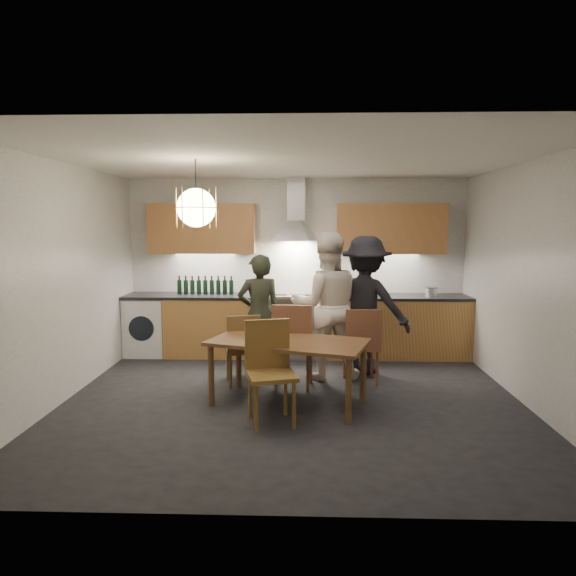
{
  "coord_description": "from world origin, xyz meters",
  "views": [
    {
      "loc": [
        0.13,
        -5.45,
        1.94
      ],
      "look_at": [
        -0.06,
        0.4,
        1.2
      ],
      "focal_mm": 32.0,
      "sensor_mm": 36.0,
      "label": 1
    }
  ],
  "objects_px": {
    "chair_front": "(269,364)",
    "person_mid": "(326,306)",
    "mixing_bowl": "(371,294)",
    "stock_pot": "(431,292)",
    "dining_table": "(288,348)",
    "person_right": "(365,305)",
    "wine_bottles": "(205,285)",
    "chair_back_left": "(243,345)",
    "person_left": "(259,314)"
  },
  "relations": [
    {
      "from": "dining_table",
      "to": "person_right",
      "type": "distance_m",
      "value": 1.57
    },
    {
      "from": "person_mid",
      "to": "person_right",
      "type": "relative_size",
      "value": 1.03
    },
    {
      "from": "wine_bottles",
      "to": "mixing_bowl",
      "type": "bearing_deg",
      "value": -2.97
    },
    {
      "from": "person_right",
      "to": "chair_front",
      "type": "bearing_deg",
      "value": 78.12
    },
    {
      "from": "stock_pot",
      "to": "mixing_bowl",
      "type": "bearing_deg",
      "value": -177.81
    },
    {
      "from": "stock_pot",
      "to": "wine_bottles",
      "type": "distance_m",
      "value": 3.28
    },
    {
      "from": "chair_front",
      "to": "mixing_bowl",
      "type": "height_order",
      "value": "chair_front"
    },
    {
      "from": "stock_pot",
      "to": "chair_back_left",
      "type": "bearing_deg",
      "value": -151.41
    },
    {
      "from": "dining_table",
      "to": "mixing_bowl",
      "type": "distance_m",
      "value": 2.27
    },
    {
      "from": "chair_back_left",
      "to": "person_left",
      "type": "height_order",
      "value": "person_left"
    },
    {
      "from": "mixing_bowl",
      "to": "person_mid",
      "type": "bearing_deg",
      "value": -124.97
    },
    {
      "from": "person_left",
      "to": "person_right",
      "type": "relative_size",
      "value": 0.87
    },
    {
      "from": "chair_back_left",
      "to": "stock_pot",
      "type": "bearing_deg",
      "value": -165.87
    },
    {
      "from": "chair_front",
      "to": "person_right",
      "type": "height_order",
      "value": "person_right"
    },
    {
      "from": "chair_front",
      "to": "stock_pot",
      "type": "distance_m",
      "value": 3.3
    },
    {
      "from": "chair_front",
      "to": "chair_back_left",
      "type": "bearing_deg",
      "value": 95.1
    },
    {
      "from": "person_right",
      "to": "wine_bottles",
      "type": "distance_m",
      "value": 2.41
    },
    {
      "from": "chair_front",
      "to": "person_left",
      "type": "height_order",
      "value": "person_left"
    },
    {
      "from": "dining_table",
      "to": "chair_front",
      "type": "distance_m",
      "value": 0.51
    },
    {
      "from": "wine_bottles",
      "to": "chair_back_left",
      "type": "bearing_deg",
      "value": -63.87
    },
    {
      "from": "person_mid",
      "to": "mixing_bowl",
      "type": "distance_m",
      "value": 1.19
    },
    {
      "from": "person_mid",
      "to": "mixing_bowl",
      "type": "xyz_separation_m",
      "value": [
        0.68,
        0.98,
        0.02
      ]
    },
    {
      "from": "wine_bottles",
      "to": "person_mid",
      "type": "bearing_deg",
      "value": -32.47
    },
    {
      "from": "chair_front",
      "to": "person_mid",
      "type": "relative_size",
      "value": 0.54
    },
    {
      "from": "person_mid",
      "to": "stock_pot",
      "type": "relative_size",
      "value": 10.41
    },
    {
      "from": "person_right",
      "to": "dining_table",
      "type": "bearing_deg",
      "value": 73.33
    },
    {
      "from": "chair_back_left",
      "to": "wine_bottles",
      "type": "height_order",
      "value": "wine_bottles"
    },
    {
      "from": "person_left",
      "to": "mixing_bowl",
      "type": "distance_m",
      "value": 1.73
    },
    {
      "from": "chair_back_left",
      "to": "wine_bottles",
      "type": "bearing_deg",
      "value": -78.33
    },
    {
      "from": "chair_back_left",
      "to": "person_left",
      "type": "distance_m",
      "value": 0.65
    },
    {
      "from": "wine_bottles",
      "to": "chair_front",
      "type": "bearing_deg",
      "value": -66.31
    },
    {
      "from": "person_left",
      "to": "person_mid",
      "type": "bearing_deg",
      "value": 152.2
    },
    {
      "from": "mixing_bowl",
      "to": "stock_pot",
      "type": "relative_size",
      "value": 1.58
    },
    {
      "from": "stock_pot",
      "to": "wine_bottles",
      "type": "xyz_separation_m",
      "value": [
        -3.28,
        0.09,
        0.07
      ]
    },
    {
      "from": "dining_table",
      "to": "chair_front",
      "type": "relative_size",
      "value": 1.83
    },
    {
      "from": "chair_front",
      "to": "person_left",
      "type": "relative_size",
      "value": 0.64
    },
    {
      "from": "chair_back_left",
      "to": "wine_bottles",
      "type": "xyz_separation_m",
      "value": [
        -0.73,
        1.48,
        0.54
      ]
    },
    {
      "from": "mixing_bowl",
      "to": "person_left",
      "type": "bearing_deg",
      "value": -153.01
    },
    {
      "from": "chair_back_left",
      "to": "person_mid",
      "type": "height_order",
      "value": "person_mid"
    },
    {
      "from": "person_mid",
      "to": "wine_bottles",
      "type": "relative_size",
      "value": 2.19
    },
    {
      "from": "chair_front",
      "to": "mixing_bowl",
      "type": "relative_size",
      "value": 3.57
    },
    {
      "from": "chair_back_left",
      "to": "wine_bottles",
      "type": "distance_m",
      "value": 1.74
    },
    {
      "from": "person_right",
      "to": "stock_pot",
      "type": "xyz_separation_m",
      "value": [
        1.03,
        0.77,
        0.07
      ]
    },
    {
      "from": "dining_table",
      "to": "stock_pot",
      "type": "height_order",
      "value": "stock_pot"
    },
    {
      "from": "person_left",
      "to": "mixing_bowl",
      "type": "xyz_separation_m",
      "value": [
        1.54,
        0.78,
        0.16
      ]
    },
    {
      "from": "dining_table",
      "to": "person_left",
      "type": "bearing_deg",
      "value": 127.72
    },
    {
      "from": "chair_front",
      "to": "stock_pot",
      "type": "relative_size",
      "value": 5.66
    },
    {
      "from": "stock_pot",
      "to": "wine_bottles",
      "type": "height_order",
      "value": "wine_bottles"
    },
    {
      "from": "chair_back_left",
      "to": "person_mid",
      "type": "relative_size",
      "value": 0.48
    },
    {
      "from": "dining_table",
      "to": "person_left",
      "type": "relative_size",
      "value": 1.18
    }
  ]
}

